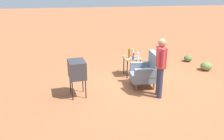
{
  "coord_description": "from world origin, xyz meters",
  "views": [
    {
      "loc": [
        6.27,
        -2.27,
        2.9
      ],
      "look_at": [
        0.06,
        -0.99,
        0.65
      ],
      "focal_mm": 37.68,
      "sensor_mm": 36.0,
      "label": 1
    }
  ],
  "objects_px": {
    "soda_can_blue": "(133,58)",
    "side_table": "(132,60)",
    "bottle_tall_amber": "(129,53)",
    "bottle_short_clear": "(138,55)",
    "flower_vase": "(133,51)",
    "person_standing": "(161,64)",
    "armchair": "(147,71)",
    "soda_can_red": "(134,55)",
    "tv_on_stand": "(77,70)"
  },
  "relations": [
    {
      "from": "bottle_short_clear",
      "to": "side_table",
      "type": "bearing_deg",
      "value": -115.78
    },
    {
      "from": "bottle_short_clear",
      "to": "soda_can_red",
      "type": "height_order",
      "value": "bottle_short_clear"
    },
    {
      "from": "person_standing",
      "to": "bottle_tall_amber",
      "type": "relative_size",
      "value": 5.47
    },
    {
      "from": "tv_on_stand",
      "to": "soda_can_blue",
      "type": "xyz_separation_m",
      "value": [
        -1.03,
        1.89,
        -0.08
      ]
    },
    {
      "from": "side_table",
      "to": "flower_vase",
      "type": "distance_m",
      "value": 0.35
    },
    {
      "from": "flower_vase",
      "to": "bottle_tall_amber",
      "type": "bearing_deg",
      "value": -39.38
    },
    {
      "from": "flower_vase",
      "to": "person_standing",
      "type": "bearing_deg",
      "value": 6.04
    },
    {
      "from": "armchair",
      "to": "soda_can_red",
      "type": "relative_size",
      "value": 8.69
    },
    {
      "from": "soda_can_blue",
      "to": "bottle_tall_amber",
      "type": "distance_m",
      "value": 0.26
    },
    {
      "from": "side_table",
      "to": "bottle_short_clear",
      "type": "xyz_separation_m",
      "value": [
        0.08,
        0.17,
        0.2
      ]
    },
    {
      "from": "armchair",
      "to": "soda_can_red",
      "type": "distance_m",
      "value": 1.1
    },
    {
      "from": "soda_can_red",
      "to": "person_standing",
      "type": "bearing_deg",
      "value": 6.43
    },
    {
      "from": "side_table",
      "to": "tv_on_stand",
      "type": "distance_m",
      "value": 2.31
    },
    {
      "from": "person_standing",
      "to": "soda_can_blue",
      "type": "relative_size",
      "value": 13.44
    },
    {
      "from": "tv_on_stand",
      "to": "person_standing",
      "type": "relative_size",
      "value": 0.63
    },
    {
      "from": "person_standing",
      "to": "bottle_tall_amber",
      "type": "xyz_separation_m",
      "value": [
        -1.74,
        -0.39,
        -0.14
      ]
    },
    {
      "from": "armchair",
      "to": "side_table",
      "type": "xyz_separation_m",
      "value": [
        -0.98,
        -0.18,
        0.05
      ]
    },
    {
      "from": "side_table",
      "to": "bottle_tall_amber",
      "type": "height_order",
      "value": "bottle_tall_amber"
    },
    {
      "from": "bottle_short_clear",
      "to": "soda_can_red",
      "type": "relative_size",
      "value": 1.64
    },
    {
      "from": "bottle_tall_amber",
      "to": "tv_on_stand",
      "type": "bearing_deg",
      "value": -55.16
    },
    {
      "from": "person_standing",
      "to": "bottle_short_clear",
      "type": "relative_size",
      "value": 8.2
    },
    {
      "from": "soda_can_blue",
      "to": "bottle_short_clear",
      "type": "bearing_deg",
      "value": 124.98
    },
    {
      "from": "soda_can_blue",
      "to": "side_table",
      "type": "bearing_deg",
      "value": 171.95
    },
    {
      "from": "tv_on_stand",
      "to": "soda_can_blue",
      "type": "distance_m",
      "value": 2.15
    },
    {
      "from": "soda_can_red",
      "to": "flower_vase",
      "type": "distance_m",
      "value": 0.16
    },
    {
      "from": "person_standing",
      "to": "armchair",
      "type": "bearing_deg",
      "value": -171.89
    },
    {
      "from": "bottle_tall_amber",
      "to": "soda_can_red",
      "type": "height_order",
      "value": "bottle_tall_amber"
    },
    {
      "from": "bottle_short_clear",
      "to": "bottle_tall_amber",
      "type": "xyz_separation_m",
      "value": [
        -0.09,
        -0.27,
        0.05
      ]
    },
    {
      "from": "tv_on_stand",
      "to": "bottle_tall_amber",
      "type": "distance_m",
      "value": 2.22
    },
    {
      "from": "bottle_short_clear",
      "to": "soda_can_blue",
      "type": "bearing_deg",
      "value": -55.02
    },
    {
      "from": "armchair",
      "to": "bottle_tall_amber",
      "type": "relative_size",
      "value": 3.53
    },
    {
      "from": "bottle_short_clear",
      "to": "bottle_tall_amber",
      "type": "distance_m",
      "value": 0.29
    },
    {
      "from": "side_table",
      "to": "bottle_tall_amber",
      "type": "distance_m",
      "value": 0.27
    },
    {
      "from": "armchair",
      "to": "tv_on_stand",
      "type": "height_order",
      "value": "armchair"
    },
    {
      "from": "armchair",
      "to": "tv_on_stand",
      "type": "bearing_deg",
      "value": -82.64
    },
    {
      "from": "side_table",
      "to": "flower_vase",
      "type": "relative_size",
      "value": 2.44
    },
    {
      "from": "armchair",
      "to": "person_standing",
      "type": "relative_size",
      "value": 0.65
    },
    {
      "from": "tv_on_stand",
      "to": "bottle_tall_amber",
      "type": "xyz_separation_m",
      "value": [
        -1.27,
        1.82,
        0.01
      ]
    },
    {
      "from": "tv_on_stand",
      "to": "person_standing",
      "type": "distance_m",
      "value": 2.26
    },
    {
      "from": "side_table",
      "to": "bottle_tall_amber",
      "type": "xyz_separation_m",
      "value": [
        -0.01,
        -0.1,
        0.25
      ]
    },
    {
      "from": "side_table",
      "to": "flower_vase",
      "type": "bearing_deg",
      "value": 161.21
    },
    {
      "from": "tv_on_stand",
      "to": "soda_can_blue",
      "type": "relative_size",
      "value": 8.44
    },
    {
      "from": "soda_can_blue",
      "to": "bottle_tall_amber",
      "type": "relative_size",
      "value": 0.41
    },
    {
      "from": "tv_on_stand",
      "to": "soda_can_blue",
      "type": "height_order",
      "value": "tv_on_stand"
    },
    {
      "from": "person_standing",
      "to": "bottle_short_clear",
      "type": "xyz_separation_m",
      "value": [
        -1.65,
        -0.12,
        -0.19
      ]
    },
    {
      "from": "soda_can_blue",
      "to": "flower_vase",
      "type": "bearing_deg",
      "value": 166.35
    },
    {
      "from": "side_table",
      "to": "bottle_short_clear",
      "type": "height_order",
      "value": "bottle_short_clear"
    },
    {
      "from": "soda_can_blue",
      "to": "soda_can_red",
      "type": "xyz_separation_m",
      "value": [
        -0.32,
        0.11,
        0.0
      ]
    },
    {
      "from": "side_table",
      "to": "soda_can_blue",
      "type": "relative_size",
      "value": 5.3
    },
    {
      "from": "armchair",
      "to": "bottle_short_clear",
      "type": "distance_m",
      "value": 0.94
    }
  ]
}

